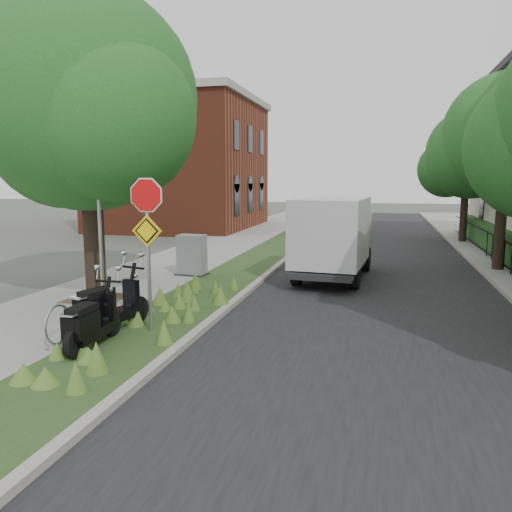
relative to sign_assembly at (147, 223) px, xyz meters
The scene contains 18 objects.
ground 2.78m from the sign_assembly, 22.62° to the right, with size 120.00×120.00×0.00m, color #4C5147.
sidewalk_near 10.10m from the sign_assembly, 106.84° to the left, with size 3.50×60.00×0.12m, color gray.
verge 9.69m from the sign_assembly, 90.61° to the left, with size 2.00×60.00×0.12m, color #26401B.
kerb_near 9.73m from the sign_assembly, 84.54° to the left, with size 0.20×60.00×0.13m, color #9E9991.
road 10.65m from the sign_assembly, 64.96° to the left, with size 7.00×60.00×0.01m, color black.
kerb_far 12.50m from the sign_assembly, 50.01° to the left, with size 0.20×60.00×0.13m, color #9E9991.
street_tree_main 4.30m from the sign_assembly, 139.63° to the left, with size 6.21×5.54×7.66m.
bare_post 2.18m from the sign_assembly, 145.95° to the left, with size 0.08×0.08×4.00m.
bike_hoop 2.54m from the sign_assembly, 137.69° to the right, with size 0.06×0.78×0.77m.
sign_assembly is the anchor object (origin of this frame).
fence_far 12.86m from the sign_assembly, 47.60° to the left, with size 0.04×24.00×1.00m.
brick_building 22.97m from the sign_assembly, 110.72° to the left, with size 9.40×10.40×8.30m.
far_tree_b 12.78m from the sign_assembly, 48.62° to the left, with size 4.83×4.31×6.56m.
far_tree_c 19.42m from the sign_assembly, 64.46° to the left, with size 4.37×3.89×5.93m.
scooter_near 2.29m from the sign_assembly, 113.60° to the right, with size 0.38×1.81×0.86m.
scooter_far 1.96m from the sign_assembly, 150.94° to the right, with size 0.76×1.95×0.95m.
box_truck 7.56m from the sign_assembly, 66.24° to the left, with size 2.26×5.02×2.22m.
utility_cabinet 6.24m from the sign_assembly, 103.42° to the left, with size 1.01×0.71×1.29m.
Camera 1 is at (3.09, -8.40, 3.19)m, focal length 35.00 mm.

